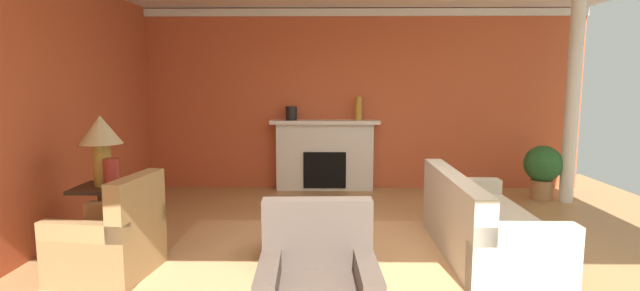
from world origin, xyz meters
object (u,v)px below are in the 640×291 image
Objects in this scene: fireplace at (325,157)px; coffee_table at (311,226)px; vase_mantel_left at (291,113)px; potted_plant at (543,168)px; table_lamp at (101,137)px; vase_mantel_right at (358,109)px; vase_on_side_table at (112,174)px; armchair_near_window at (111,243)px; side_table at (105,213)px; sofa at (482,228)px.

fireplace reaches higher than coffee_table.
potted_plant is (3.89, -0.59, -0.79)m from vase_mantel_left.
vase_mantel_right is at bearing 45.47° from table_lamp.
vase_on_side_table is (0.15, -0.12, -0.37)m from table_lamp.
table_lamp is at bearing 174.11° from coffee_table.
vase_mantel_right is (2.52, 3.61, 1.05)m from armchair_near_window.
coffee_table is 2.12m from vase_on_side_table.
vase_mantel_left is (1.78, 2.93, 0.06)m from table_lamp.
vase_mantel_left reaches higher than coffee_table.
coffee_table is 1.43× the size of side_table.
vase_mantel_left is at bearing 68.59° from armchair_near_window.
sofa is 4.08m from table_lamp.
vase_mantel_right is (-1.10, 3.04, 1.06)m from sofa.
fireplace reaches higher than armchair_near_window.
vase_mantel_left is at bearing 125.82° from sofa.
vase_mantel_right is (2.88, 2.93, 0.13)m from table_lamp.
coffee_table is at bearing -82.25° from vase_mantel_left.
vase_mantel_right is at bearing 168.08° from potted_plant.
side_table is at bearing -121.28° from vase_mantel_left.
coffee_table is 4.31m from potted_plant.
fireplace is at bearing 51.96° from table_lamp.
fireplace is 3.21m from coffee_table.
sofa is (1.65, -3.09, -0.26)m from fireplace.
armchair_near_window is 4.52m from vase_mantel_right.
armchair_near_window is 1.27× the size of table_lamp.
table_lamp is 4.11m from vase_mantel_right.
sofa is at bearing 8.94° from armchair_near_window.
table_lamp is at bearing 117.86° from armchair_near_window.
vase_mantel_left reaches higher than sofa.
armchair_near_window is 4.21× the size of vase_mantel_left.
armchair_near_window is (-3.61, -0.57, 0.01)m from sofa.
table_lamp reaches higher than potted_plant.
coffee_table is at bearing -102.01° from vase_mantel_right.
armchair_near_window is 0.95× the size of coffee_table.
sofa is 1.77m from coffee_table.
fireplace reaches higher than side_table.
side_table is at bearing 90.00° from table_lamp.
side_table is 6.13m from potted_plant.
vase_mantel_left is at bearing 58.72° from table_lamp.
fireplace is 5.78× the size of vase_on_side_table.
coffee_table is at bearing -5.89° from table_lamp.
side_table is at bearing -134.53° from vase_mantel_right.
coffee_table is 1.33× the size of table_lamp.
potted_plant is (3.46, 2.56, 0.16)m from coffee_table.
armchair_near_window reaches higher than coffee_table.
vase_mantel_right is 2.98m from potted_plant.
side_table is 0.82m from table_lamp.
coffee_table is 1.20× the size of potted_plant.
armchair_near_window is 3.05× the size of vase_on_side_table.
table_lamp is 0.42m from vase_on_side_table.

